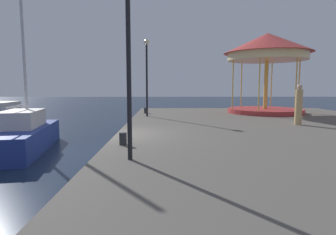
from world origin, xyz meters
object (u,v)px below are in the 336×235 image
at_px(carousel, 267,54).
at_px(lamp_post_mid_promenade, 147,65).
at_px(bollard_north, 146,110).
at_px(sailboat_blue, 21,135).
at_px(lamp_post_near_edge, 128,32).
at_px(motorboat_grey, 9,120).
at_px(person_near_carousel, 299,106).
at_px(bollard_south, 123,139).

height_order(carousel, lamp_post_mid_promenade, carousel).
distance_m(lamp_post_mid_promenade, bollard_north, 3.57).
height_order(sailboat_blue, bollard_north, sailboat_blue).
bearing_deg(lamp_post_near_edge, motorboat_grey, 131.17).
height_order(carousel, person_near_carousel, carousel).
bearing_deg(lamp_post_mid_promenade, person_near_carousel, -27.43).
relative_size(motorboat_grey, bollard_south, 11.77).
bearing_deg(motorboat_grey, bollard_north, 18.10).
xyz_separation_m(lamp_post_near_edge, person_near_carousel, (7.48, 6.42, -2.27)).
height_order(motorboat_grey, person_near_carousel, person_near_carousel).
relative_size(bollard_south, person_near_carousel, 0.20).
bearing_deg(lamp_post_near_edge, person_near_carousel, 40.66).
distance_m(lamp_post_mid_promenade, person_near_carousel, 8.91).
bearing_deg(motorboat_grey, bollard_south, -44.40).
bearing_deg(person_near_carousel, lamp_post_near_edge, -139.34).
distance_m(sailboat_blue, bollard_north, 9.14).
relative_size(lamp_post_mid_promenade, person_near_carousel, 2.41).
bearing_deg(person_near_carousel, lamp_post_mid_promenade, 152.57).
relative_size(sailboat_blue, bollard_north, 18.54).
relative_size(carousel, bollard_south, 14.97).
xyz_separation_m(carousel, person_near_carousel, (-0.60, -6.12, -3.19)).
height_order(sailboat_blue, carousel, sailboat_blue).
xyz_separation_m(bollard_south, person_near_carousel, (7.92, 4.60, 0.73)).
relative_size(sailboat_blue, carousel, 1.24).
bearing_deg(lamp_post_near_edge, lamp_post_mid_promenade, 90.95).
bearing_deg(sailboat_blue, motorboat_grey, 123.06).
xyz_separation_m(lamp_post_near_edge, bollard_north, (-0.38, 12.29, -3.00)).
relative_size(motorboat_grey, bollard_north, 11.77).
bearing_deg(sailboat_blue, person_near_carousel, 8.97).
bearing_deg(person_near_carousel, motorboat_grey, 168.51).
bearing_deg(bollard_south, sailboat_blue, 150.36).
height_order(carousel, bollard_south, carousel).
bearing_deg(bollard_north, lamp_post_mid_promenade, -83.77).
bearing_deg(lamp_post_mid_promenade, bollard_south, -91.83).
height_order(sailboat_blue, lamp_post_near_edge, sailboat_blue).
xyz_separation_m(sailboat_blue, person_near_carousel, (12.53, 1.98, 1.06)).
relative_size(sailboat_blue, bollard_south, 18.54).
distance_m(lamp_post_mid_promenade, bollard_south, 9.08).
bearing_deg(motorboat_grey, lamp_post_near_edge, -48.83).
distance_m(motorboat_grey, sailboat_blue, 6.22).
relative_size(sailboat_blue, person_near_carousel, 3.76).
xyz_separation_m(lamp_post_near_edge, lamp_post_mid_promenade, (-0.17, 10.39, 0.00)).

